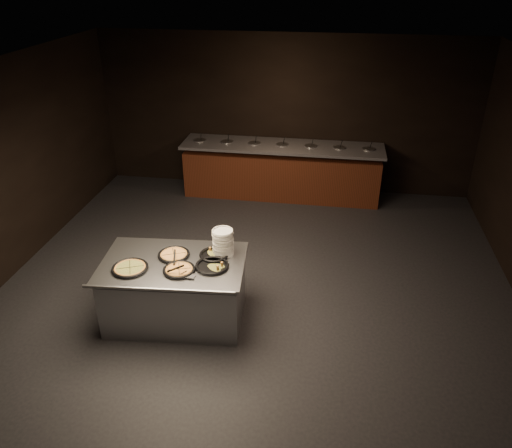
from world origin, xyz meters
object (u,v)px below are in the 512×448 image
(pan_veggie_whole, at_px, (130,268))
(serving_counter, at_px, (175,291))
(pan_cheese_whole, at_px, (174,255))
(plate_stack, at_px, (223,242))

(pan_veggie_whole, bearing_deg, serving_counter, 27.49)
(pan_veggie_whole, bearing_deg, pan_cheese_whole, 41.43)
(serving_counter, distance_m, plate_stack, 0.86)
(plate_stack, bearing_deg, pan_veggie_whole, -152.57)
(serving_counter, bearing_deg, pan_cheese_whole, 97.00)
(plate_stack, height_order, pan_cheese_whole, plate_stack)
(serving_counter, xyz_separation_m, pan_cheese_whole, (-0.03, 0.14, 0.44))
(serving_counter, bearing_deg, pan_veggie_whole, -157.12)
(plate_stack, bearing_deg, pan_cheese_whole, -165.40)
(plate_stack, height_order, pan_veggie_whole, plate_stack)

